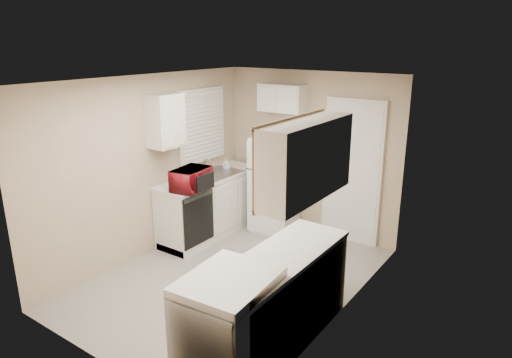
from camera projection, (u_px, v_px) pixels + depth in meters
The scene contains 19 objects.
floor at pixel (233, 277), 5.64m from camera, with size 3.80×3.80×0.00m, color #A8A49F.
ceiling at pixel (230, 80), 4.93m from camera, with size 3.80×3.80×0.00m, color white.
wall_left at pixel (148, 167), 6.05m from camera, with size 3.80×3.80×0.00m, color tan.
wall_right at pixel (343, 210), 4.52m from camera, with size 3.80×3.80×0.00m, color tan.
wall_back at pixel (310, 153), 6.77m from camera, with size 2.80×2.80×0.00m, color tan.
wall_front at pixel (91, 243), 3.80m from camera, with size 2.80×2.80×0.00m, color tan.
left_counter at pixel (211, 205), 6.81m from camera, with size 0.60×1.80×0.90m, color silver.
dishwasher at pixel (199, 219), 6.17m from camera, with size 0.03×0.58×0.72m, color black.
sink at pixel (217, 176), 6.81m from camera, with size 0.54×0.74×0.16m, color gray.
microwave at pixel (191, 179), 6.03m from camera, with size 0.29×0.53×0.35m, color maroon.
soap_bottle at pixel (226, 162), 7.02m from camera, with size 0.07×0.08×0.17m, color silver.
window_blinds at pixel (202, 125), 6.73m from camera, with size 0.10×0.98×1.08m, color silver.
upper_cabinet_left at pixel (166, 121), 5.96m from camera, with size 0.30×0.45×0.70m, color silver.
refrigerator at pixel (275, 184), 6.86m from camera, with size 0.60×0.59×1.46m, color white.
cabinet_over_fridge at pixel (283, 98), 6.64m from camera, with size 0.70×0.30×0.40m, color silver.
interior_door at pixel (352, 173), 6.41m from camera, with size 0.86×0.06×2.08m, color white.
right_counter at pixel (273, 303), 4.27m from camera, with size 0.60×2.00×0.90m, color silver.
stove at pixel (229, 329), 3.82m from camera, with size 0.66×0.82×0.99m, color white.
upper_cabinet_right at pixel (307, 160), 4.03m from camera, with size 0.30×1.20×0.70m, color silver.
Camera 1 is at (3.12, -3.95, 2.83)m, focal length 32.00 mm.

